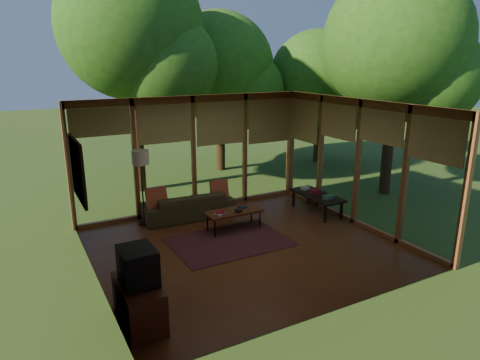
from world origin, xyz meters
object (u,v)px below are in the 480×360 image
media_cabinet (139,303)px  side_console (317,196)px  coffee_table (234,212)px  floor_lamp (141,162)px  television (138,266)px  sofa (189,205)px

media_cabinet → side_console: media_cabinet is taller
coffee_table → floor_lamp: bearing=142.2°
television → sofa: bearing=58.9°
media_cabinet → floor_lamp: 3.88m
television → side_console: 5.40m
sofa → television: 4.08m
media_cabinet → television: television is taller
sofa → media_cabinet: media_cabinet is taller
television → media_cabinet: bearing=180.0°
sofa → television: size_ratio=3.65×
side_console → sofa: bearing=157.9°
media_cabinet → coffee_table: bearing=41.1°
media_cabinet → coffee_table: (2.68, 2.33, 0.09)m
media_cabinet → television: (0.02, 0.00, 0.55)m
media_cabinet → floor_lamp: floor_lamp is taller
media_cabinet → television: bearing=0.0°
sofa → floor_lamp: bearing=-2.0°
media_cabinet → floor_lamp: (1.10, 3.56, 1.11)m
television → floor_lamp: floor_lamp is taller
television → floor_lamp: bearing=73.0°
sofa → floor_lamp: (-1.00, 0.10, 1.11)m
side_console → media_cabinet: bearing=-154.4°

